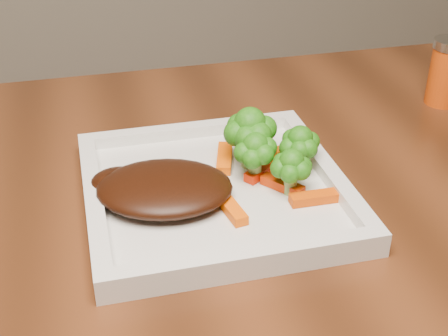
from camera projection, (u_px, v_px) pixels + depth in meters
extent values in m
cube|color=silver|center=(215.00, 194.00, 0.66)|extent=(0.27, 0.27, 0.01)
ellipsoid|color=black|center=(165.00, 188.00, 0.64)|extent=(0.16, 0.14, 0.03)
cube|color=#CC4203|center=(316.00, 198.00, 0.64)|extent=(0.06, 0.02, 0.01)
cube|color=#EF5403|center=(231.00, 208.00, 0.62)|extent=(0.02, 0.05, 0.01)
cube|color=#C75403|center=(292.00, 149.00, 0.73)|extent=(0.05, 0.03, 0.01)
cube|color=#F65704|center=(224.00, 158.00, 0.71)|extent=(0.03, 0.06, 0.01)
cube|color=red|center=(282.00, 185.00, 0.66)|extent=(0.04, 0.05, 0.01)
cube|color=red|center=(263.00, 170.00, 0.68)|extent=(0.05, 0.04, 0.01)
cylinder|color=#C4400A|center=(447.00, 72.00, 0.85)|extent=(0.06, 0.06, 0.09)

